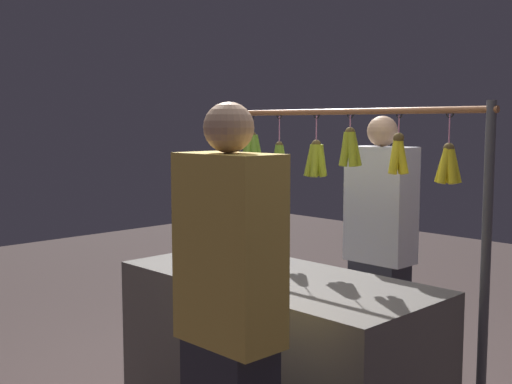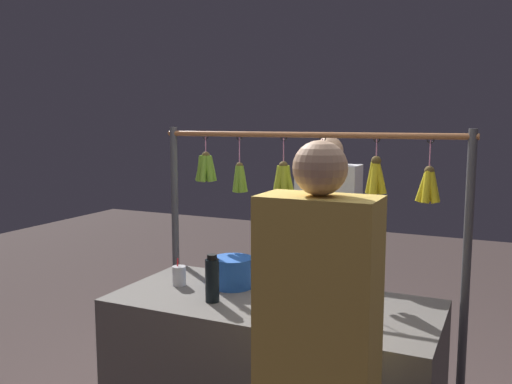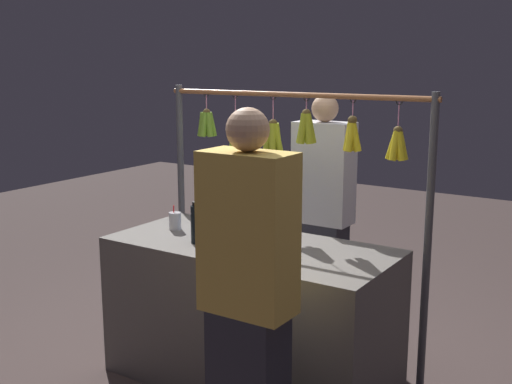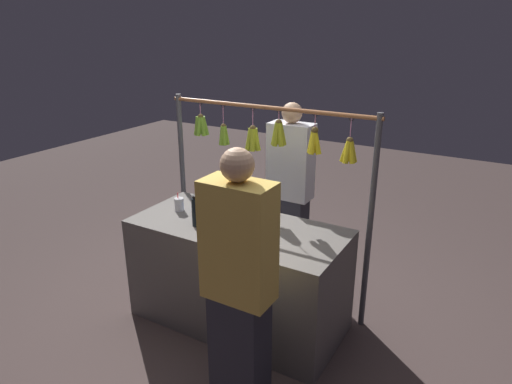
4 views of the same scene
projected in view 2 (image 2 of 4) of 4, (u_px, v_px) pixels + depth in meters
The scene contains 6 objects.
market_counter at pixel (273, 379), 2.77m from camera, with size 1.63×0.75×0.83m, color #66605B.
display_rack at pixel (304, 209), 3.07m from camera, with size 1.80×0.14×1.69m.
water_bottle at pixel (212, 279), 2.68m from camera, with size 0.07×0.07×0.24m.
blue_bucket at pixel (233, 272), 2.93m from camera, with size 0.22×0.22×0.16m, color blue.
drink_cup at pixel (179, 276), 2.96m from camera, with size 0.07×0.07×0.15m.
vendor_person at pixel (327, 264), 3.50m from camera, with size 0.39×0.21×1.63m.
Camera 2 is at (-1.03, 2.42, 1.72)m, focal length 38.20 mm.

